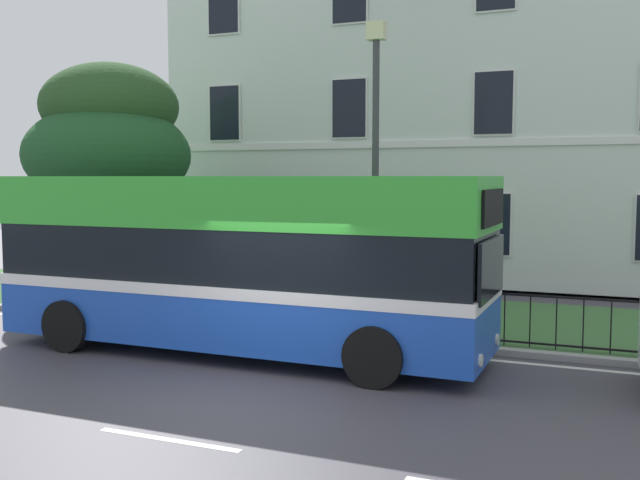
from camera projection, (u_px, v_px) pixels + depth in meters
name	position (u px, v px, depth m)	size (l,w,h in m)	color
ground_plane	(269.00, 382.00, 11.48)	(60.00, 56.00, 0.18)	#45414A
georgian_townhouse	(457.00, 90.00, 25.04)	(16.92, 10.36, 12.10)	silver
iron_verge_railing	(332.00, 306.00, 14.68)	(13.23, 0.04, 0.97)	black
evergreen_tree	(115.00, 188.00, 19.61)	(4.99, 4.95, 6.22)	#423328
single_decker_bus	(239.00, 261.00, 13.19)	(9.09, 2.63, 3.22)	blue
street_lamp_post	(376.00, 153.00, 14.69)	(0.36, 0.24, 6.17)	#333338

